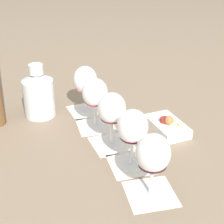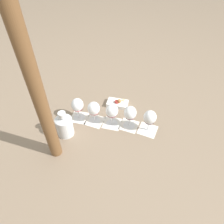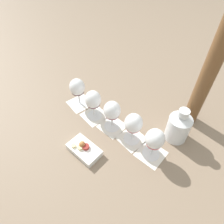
{
  "view_description": "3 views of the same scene",
  "coord_description": "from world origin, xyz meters",
  "views": [
    {
      "loc": [
        0.84,
        -0.06,
        0.54
      ],
      "look_at": [
        0.0,
        0.0,
        0.1
      ],
      "focal_mm": 55.0,
      "sensor_mm": 36.0,
      "label": 1
    },
    {
      "loc": [
        0.48,
        -0.76,
        0.96
      ],
      "look_at": [
        0.0,
        0.0,
        0.1
      ],
      "focal_mm": 32.0,
      "sensor_mm": 36.0,
      "label": 2
    },
    {
      "loc": [
        -0.53,
        0.3,
        0.77
      ],
      "look_at": [
        0.0,
        0.0,
        0.1
      ],
      "focal_mm": 32.0,
      "sensor_mm": 36.0,
      "label": 3
    }
  ],
  "objects": [
    {
      "name": "ground_plane",
      "position": [
        0.0,
        0.0,
        0.0
      ],
      "size": [
        8.0,
        8.0,
        0.0
      ],
      "primitive_type": "plane",
      "color": "#7F6B56"
    },
    {
      "name": "tasting_card_0",
      "position": [
        -0.22,
        -0.07,
        0.0
      ],
      "size": [
        0.14,
        0.14,
        0.0
      ],
      "color": "silver",
      "rests_on": "ground_plane"
    },
    {
      "name": "tasting_card_1",
      "position": [
        -0.11,
        -0.04,
        0.0
      ],
      "size": [
        0.13,
        0.13,
        0.0
      ],
      "color": "silver",
      "rests_on": "ground_plane"
    },
    {
      "name": "tasting_card_2",
      "position": [
        -0.0,
        -0.0,
        0.0
      ],
      "size": [
        0.14,
        0.14,
        0.0
      ],
      "color": "silver",
      "rests_on": "ground_plane"
    },
    {
      "name": "tasting_card_3",
      "position": [
        0.1,
        0.04,
        0.0
      ],
      "size": [
        0.13,
        0.13,
        0.0
      ],
      "color": "silver",
      "rests_on": "ground_plane"
    },
    {
      "name": "tasting_card_4",
      "position": [
        0.22,
        0.07,
        0.0
      ],
      "size": [
        0.13,
        0.13,
        0.0
      ],
      "color": "silver",
      "rests_on": "ground_plane"
    },
    {
      "name": "wine_glass_0",
      "position": [
        -0.22,
        -0.07,
        0.11
      ],
      "size": [
        0.08,
        0.08,
        0.16
      ],
      "color": "white",
      "rests_on": "tasting_card_0"
    },
    {
      "name": "wine_glass_1",
      "position": [
        -0.11,
        -0.04,
        0.11
      ],
      "size": [
        0.08,
        0.08,
        0.16
      ],
      "color": "white",
      "rests_on": "tasting_card_1"
    },
    {
      "name": "wine_glass_2",
      "position": [
        -0.0,
        -0.0,
        0.11
      ],
      "size": [
        0.08,
        0.08,
        0.16
      ],
      "color": "white",
      "rests_on": "tasting_card_2"
    },
    {
      "name": "wine_glass_3",
      "position": [
        0.1,
        0.04,
        0.11
      ],
      "size": [
        0.08,
        0.08,
        0.16
      ],
      "color": "white",
      "rests_on": "tasting_card_3"
    },
    {
      "name": "wine_glass_4",
      "position": [
        0.22,
        0.07,
        0.11
      ],
      "size": [
        0.08,
        0.08,
        0.16
      ],
      "color": "white",
      "rests_on": "tasting_card_4"
    },
    {
      "name": "ceramic_vase",
      "position": [
        -0.2,
        -0.23,
        0.08
      ],
      "size": [
        0.1,
        0.1,
        0.18
      ],
      "color": "silver",
      "rests_on": "ground_plane"
    },
    {
      "name": "snack_dish",
      "position": [
        -0.06,
        0.18,
        0.02
      ],
      "size": [
        0.17,
        0.13,
        0.06
      ],
      "color": "white",
      "rests_on": "ground_plane"
    }
  ]
}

